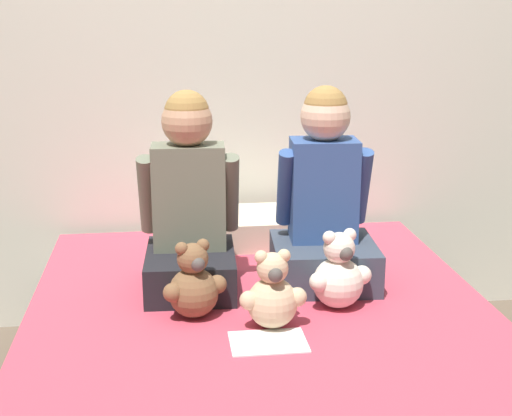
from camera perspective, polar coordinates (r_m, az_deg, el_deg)
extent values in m
cube|color=silver|center=(2.91, -2.03, 14.77)|extent=(8.00, 0.06, 2.50)
cube|color=silver|center=(2.09, 1.10, -12.89)|extent=(1.40, 1.97, 0.18)
cube|color=#C64256|center=(2.04, 1.11, -10.33)|extent=(1.42, 1.99, 0.03)
cube|color=black|center=(2.32, -5.25, -4.99)|extent=(0.30, 0.36, 0.13)
cube|color=slate|center=(2.30, -5.38, 0.91)|extent=(0.24, 0.14, 0.34)
sphere|color=tan|center=(2.25, -5.54, 6.91)|extent=(0.16, 0.16, 0.16)
sphere|color=#A37A42|center=(2.24, -5.56, 7.62)|extent=(0.14, 0.14, 0.14)
cylinder|color=slate|center=(2.30, -8.69, 1.04)|extent=(0.06, 0.15, 0.27)
cylinder|color=slate|center=(2.30, -2.08, 1.19)|extent=(0.06, 0.15, 0.27)
cube|color=#384251|center=(2.37, 5.44, -4.37)|extent=(0.36, 0.34, 0.14)
cube|color=#33518E|center=(2.35, 5.41, 1.46)|extent=(0.22, 0.16, 0.33)
sphere|color=beige|center=(2.30, 5.57, 7.30)|extent=(0.16, 0.16, 0.16)
sphere|color=#A37A42|center=(2.29, 5.59, 7.99)|extent=(0.14, 0.14, 0.14)
cylinder|color=#33518E|center=(2.33, 2.39, 1.61)|extent=(0.07, 0.15, 0.27)
cylinder|color=#33518E|center=(2.37, 8.40, 1.69)|extent=(0.07, 0.15, 0.27)
sphere|color=brown|center=(2.12, -5.02, -6.76)|extent=(0.15, 0.15, 0.15)
sphere|color=brown|center=(2.08, -5.09, -4.05)|extent=(0.09, 0.09, 0.09)
sphere|color=#4C4742|center=(2.05, -4.67, -4.51)|extent=(0.04, 0.04, 0.04)
sphere|color=brown|center=(2.06, -5.97, -3.25)|extent=(0.04, 0.04, 0.04)
sphere|color=brown|center=(2.08, -4.27, -2.98)|extent=(0.04, 0.04, 0.04)
sphere|color=brown|center=(2.08, -6.69, -6.74)|extent=(0.06, 0.06, 0.06)
sphere|color=brown|center=(2.12, -3.11, -6.11)|extent=(0.06, 0.06, 0.06)
sphere|color=silver|center=(2.19, 6.58, -5.95)|extent=(0.15, 0.15, 0.15)
sphere|color=silver|center=(2.15, 6.67, -3.20)|extent=(0.10, 0.10, 0.10)
sphere|color=#4C4742|center=(2.12, 7.20, -3.65)|extent=(0.04, 0.04, 0.04)
sphere|color=silver|center=(2.12, 5.89, -2.37)|extent=(0.04, 0.04, 0.04)
sphere|color=silver|center=(2.16, 7.51, -2.14)|extent=(0.04, 0.04, 0.04)
sphere|color=silver|center=(2.14, 5.06, -5.90)|extent=(0.06, 0.06, 0.06)
sphere|color=silver|center=(2.20, 8.47, -5.32)|extent=(0.06, 0.06, 0.06)
sphere|color=#D1B78E|center=(2.05, 1.31, -7.58)|extent=(0.15, 0.15, 0.15)
sphere|color=#D1B78E|center=(2.01, 1.33, -4.84)|extent=(0.09, 0.09, 0.09)
sphere|color=#4C4742|center=(1.97, 1.55, -5.35)|extent=(0.04, 0.04, 0.04)
sphere|color=#D1B78E|center=(1.99, 0.41, -3.95)|extent=(0.04, 0.04, 0.04)
sphere|color=#D1B78E|center=(2.00, 2.25, -3.83)|extent=(0.04, 0.04, 0.04)
sphere|color=#D1B78E|center=(2.01, -0.55, -7.40)|extent=(0.06, 0.06, 0.06)
sphere|color=#D1B78E|center=(2.04, 3.32, -7.12)|extent=(0.06, 0.06, 0.06)
cube|color=beige|center=(2.77, -1.35, -1.61)|extent=(0.54, 0.31, 0.11)
cube|color=white|center=(1.98, 0.99, -10.67)|extent=(0.21, 0.15, 0.00)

